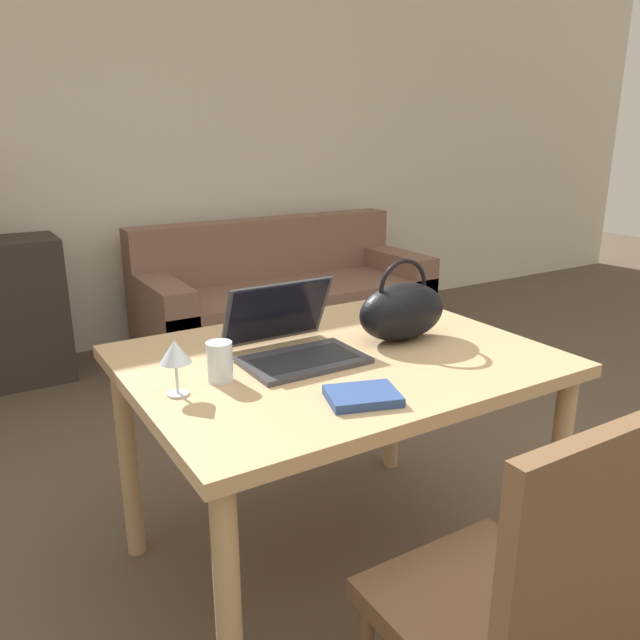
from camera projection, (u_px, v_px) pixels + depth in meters
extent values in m
cube|color=beige|center=(128.00, 139.00, 3.96)|extent=(10.00, 0.06, 2.70)
cube|color=tan|center=(337.00, 361.00, 1.90)|extent=(1.23, 0.95, 0.04)
cylinder|color=tan|center=(229.00, 620.00, 1.40)|extent=(0.06, 0.06, 0.71)
cylinder|color=tan|center=(557.00, 480.00, 1.95)|extent=(0.06, 0.06, 0.71)
cylinder|color=tan|center=(128.00, 460.00, 2.07)|extent=(0.06, 0.06, 0.71)
cylinder|color=tan|center=(393.00, 390.00, 2.63)|extent=(0.06, 0.06, 0.71)
cube|color=brown|center=(489.00, 612.00, 1.33)|extent=(0.44, 0.44, 0.05)
cube|color=brown|center=(586.00, 558.00, 1.09)|extent=(0.42, 0.04, 0.49)
cylinder|color=brown|center=(481.00, 609.00, 1.64)|extent=(0.04, 0.04, 0.39)
cube|color=#7F5B4C|center=(288.00, 314.00, 4.21)|extent=(1.94, 0.81, 0.42)
cube|color=#7F5B4C|center=(266.00, 247.00, 4.34)|extent=(1.94, 0.20, 0.40)
cube|color=#7F5B4C|center=(162.00, 324.00, 3.76)|extent=(0.20, 0.81, 0.56)
cube|color=#7F5B4C|center=(391.00, 288.00, 4.63)|extent=(0.20, 0.81, 0.56)
cube|color=#38383D|center=(304.00, 360.00, 1.82)|extent=(0.35, 0.22, 0.02)
cube|color=black|center=(305.00, 358.00, 1.82)|extent=(0.30, 0.14, 0.00)
cube|color=#38383D|center=(277.00, 312.00, 1.93)|extent=(0.35, 0.10, 0.21)
cube|color=black|center=(278.00, 312.00, 1.92)|extent=(0.32, 0.09, 0.19)
cylinder|color=silver|center=(220.00, 362.00, 1.68)|extent=(0.07, 0.07, 0.11)
cylinder|color=silver|center=(178.00, 394.00, 1.61)|extent=(0.06, 0.06, 0.01)
cylinder|color=silver|center=(177.00, 378.00, 1.59)|extent=(0.01, 0.01, 0.08)
cone|color=silver|center=(175.00, 352.00, 1.57)|extent=(0.08, 0.08, 0.06)
ellipsoid|color=black|center=(402.00, 312.00, 2.01)|extent=(0.32, 0.17, 0.19)
torus|color=black|center=(403.00, 288.00, 1.98)|extent=(0.19, 0.01, 0.19)
cube|color=navy|center=(363.00, 396.00, 1.57)|extent=(0.21, 0.18, 0.02)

